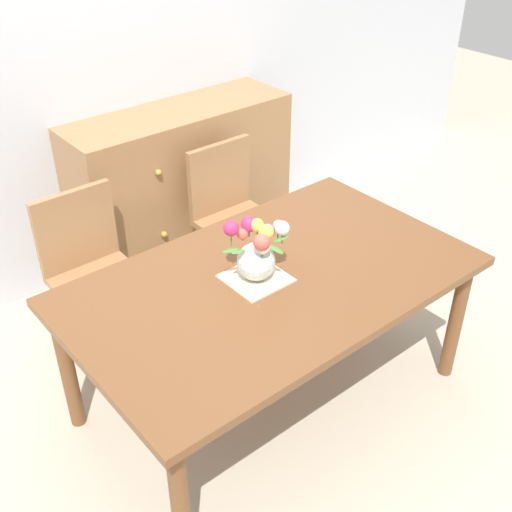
% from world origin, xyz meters
% --- Properties ---
extents(ground_plane, '(12.00, 12.00, 0.00)m').
position_xyz_m(ground_plane, '(0.00, 0.00, 0.00)').
color(ground_plane, '#B7AD99').
extents(back_wall, '(7.00, 0.10, 2.80)m').
position_xyz_m(back_wall, '(0.00, 1.60, 1.40)').
color(back_wall, silver).
rests_on(back_wall, ground_plane).
extents(dining_table, '(1.78, 1.07, 0.72)m').
position_xyz_m(dining_table, '(0.00, 0.00, 0.65)').
color(dining_table, brown).
rests_on(dining_table, ground_plane).
extents(chair_left, '(0.42, 0.42, 0.90)m').
position_xyz_m(chair_left, '(-0.45, 0.87, 0.52)').
color(chair_left, '#9E7047').
rests_on(chair_left, ground_plane).
extents(chair_right, '(0.42, 0.42, 0.90)m').
position_xyz_m(chair_right, '(0.45, 0.87, 0.52)').
color(chair_right, '#9E7047').
rests_on(chair_right, ground_plane).
extents(dresser, '(1.40, 0.47, 1.00)m').
position_xyz_m(dresser, '(0.42, 1.33, 0.50)').
color(dresser, '#9E7047').
rests_on(dresser, ground_plane).
extents(placemat, '(0.25, 0.25, 0.01)m').
position_xyz_m(placemat, '(-0.06, 0.03, 0.73)').
color(placemat, beige).
rests_on(placemat, dining_table).
extents(flower_vase, '(0.29, 0.25, 0.28)m').
position_xyz_m(flower_vase, '(-0.05, 0.04, 0.86)').
color(flower_vase, silver).
rests_on(flower_vase, placemat).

